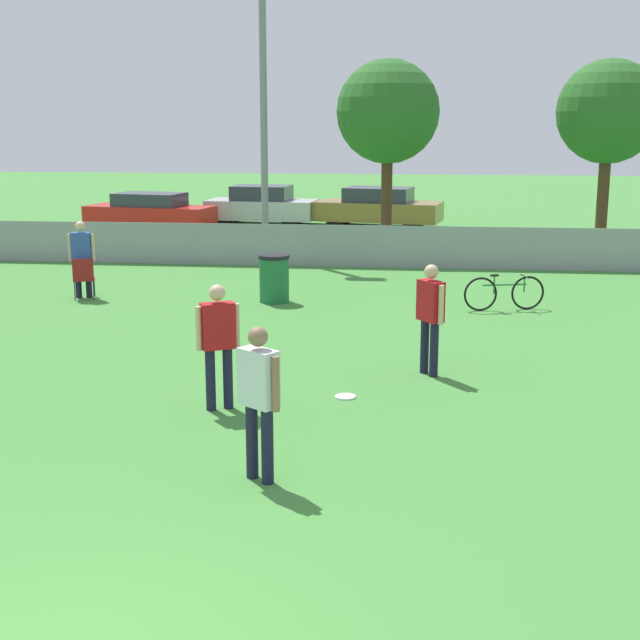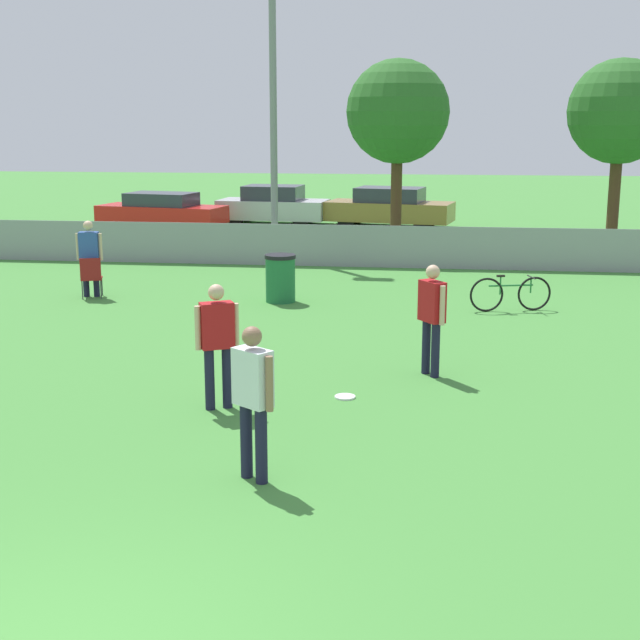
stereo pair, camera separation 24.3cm
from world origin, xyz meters
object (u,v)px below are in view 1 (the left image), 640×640
Objects in this scene: player_thrower_red at (430,311)px; light_pole at (263,65)px; tree_near_pole at (388,113)px; parked_car_silver at (262,206)px; tree_far_right at (609,113)px; player_defender_red at (218,338)px; parked_car_red at (150,211)px; frisbee_disc at (345,397)px; spectator_in_blue at (82,254)px; player_receiver_white at (259,392)px; parked_car_tan at (378,207)px; folding_chair_sideline at (84,276)px; bicycle_sideline at (504,293)px; trash_bin at (274,278)px.

light_pole is at bearing 164.81° from player_thrower_red.
tree_near_pole is 8.94m from parked_car_silver.
tree_far_right is 16.76m from player_defender_red.
tree_near_pole is at bearing -19.94° from parked_car_red.
spectator_in_blue is at bearing 133.65° from frisbee_disc.
player_thrower_red is at bearing 103.29° from player_receiver_white.
player_defender_red is 21.27m from parked_car_tan.
player_receiver_white reaches higher than folding_chair_sideline.
player_receiver_white is 1.89× the size of folding_chair_sideline.
light_pole reaches higher than parked_car_red.
light_pole is 1.89× the size of parked_car_tan.
tree_near_pole is 10.49m from parked_car_red.
folding_chair_sideline is 8.87m from bicycle_sideline.
player_thrower_red reaches higher than parked_car_silver.
player_receiver_white is 1.02× the size of bicycle_sideline.
spectator_in_blue reaches higher than folding_chair_sideline.
frisbee_disc is at bearing -128.30° from bicycle_sideline.
parked_car_silver is (-3.20, 21.53, -0.29)m from player_defender_red.
player_thrower_red is 5.76× the size of frisbee_disc.
bicycle_sideline is at bearing -58.01° from parked_car_silver.
parked_car_silver is (-10.88, 6.94, -3.28)m from tree_far_right.
folding_chair_sideline is 0.88× the size of trash_bin.
spectator_in_blue is at bearing -101.58° from parked_car_tan.
parked_car_silver is at bearing 161.02° from player_thrower_red.
folding_chair_sideline is at bearing -160.73° from player_thrower_red.
parked_car_red is (-8.55, 19.11, 0.61)m from frisbee_disc.
parked_car_silver reaches higher than parked_car_tan.
light_pole is 17.06m from player_receiver_white.
tree_near_pole reaches higher than trash_bin.
bicycle_sideline is (8.95, -0.37, -0.60)m from spectator_in_blue.
light_pole is 8.38m from trash_bin.
player_receiver_white is 0.41× the size of parked_car_silver.
parked_car_silver is at bearing -112.80° from folding_chair_sideline.
bicycle_sideline is at bearing -113.37° from tree_far_right.
parked_car_tan is (1.12, 21.23, -0.28)m from player_defender_red.
tree_near_pole is 7.26m from parked_car_tan.
spectator_in_blue is at bearing -112.84° from light_pole.
spectator_in_blue is at bearing -129.64° from tree_near_pole.
parked_car_tan is at bearing 83.71° from trash_bin.
player_thrower_red is 20.30m from parked_car_red.
parked_car_tan is (8.05, 1.44, 0.07)m from parked_car_red.
tree_far_right is 9.89m from parked_car_tan.
player_defender_red is at bearing -82.33° from parked_car_tan.
light_pole is at bearing -74.50° from parked_car_silver.
player_thrower_red is at bearing 137.92° from spectator_in_blue.
spectator_in_blue reaches higher than frisbee_disc.
parked_car_silver is at bearing 100.68° from light_pole.
trash_bin is at bearing 161.31° from bicycle_sideline.
parked_car_tan is (2.90, 7.26, -4.55)m from light_pole.
parked_car_red reaches higher than frisbee_disc.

